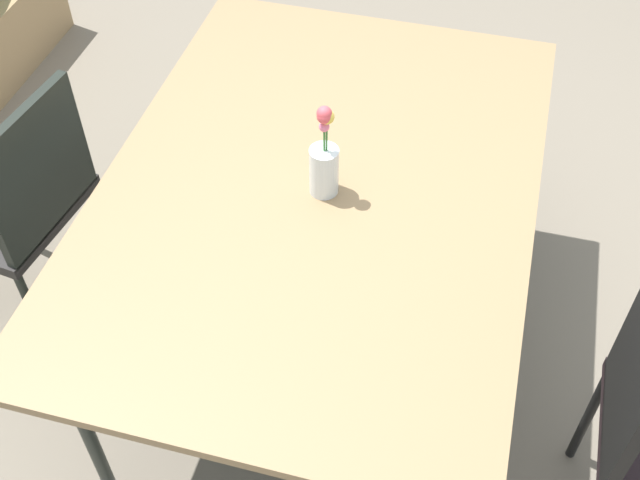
{
  "coord_description": "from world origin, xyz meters",
  "views": [
    {
      "loc": [
        -1.52,
        -0.37,
        2.29
      ],
      "look_at": [
        0.0,
        0.03,
        0.55
      ],
      "focal_mm": 44.85,
      "sensor_mm": 36.0,
      "label": 1
    }
  ],
  "objects": [
    {
      "name": "flower_vase",
      "position": [
        -0.03,
        0.02,
        0.89
      ],
      "size": [
        0.08,
        0.08,
        0.28
      ],
      "color": "silver",
      "rests_on": "dining_table"
    },
    {
      "name": "chair_far_side",
      "position": [
        -0.06,
        0.99,
        0.54
      ],
      "size": [
        0.5,
        0.5,
        0.91
      ],
      "rotation": [
        0.0,
        0.0,
        -0.13
      ],
      "color": "#262322",
      "rests_on": "ground"
    },
    {
      "name": "ground_plane",
      "position": [
        0.0,
        0.0,
        0.0
      ],
      "size": [
        12.0,
        12.0,
        0.0
      ],
      "primitive_type": "plane",
      "color": "#756B5B"
    },
    {
      "name": "dining_table",
      "position": [
        0.0,
        0.03,
        0.74
      ],
      "size": [
        1.67,
        1.16,
        0.78
      ],
      "color": "#8C704C",
      "rests_on": "ground"
    }
  ]
}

